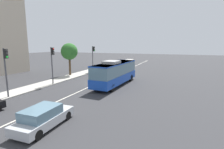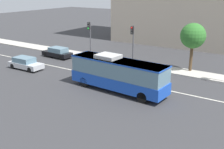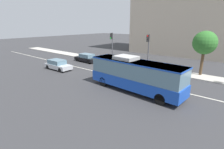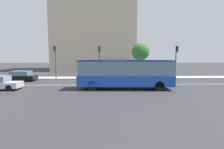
% 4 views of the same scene
% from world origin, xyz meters
% --- Properties ---
extents(ground_plane, '(160.00, 160.00, 0.00)m').
position_xyz_m(ground_plane, '(0.00, 0.00, 0.00)').
color(ground_plane, '#333335').
extents(sidewalk_kerb, '(80.00, 2.68, 0.14)m').
position_xyz_m(sidewalk_kerb, '(0.00, 6.51, 0.07)').
color(sidewalk_kerb, '#B2ADA3').
rests_on(sidewalk_kerb, ground_plane).
extents(lane_centre_line, '(76.00, 0.16, 0.01)m').
position_xyz_m(lane_centre_line, '(0.00, 0.00, 0.01)').
color(lane_centre_line, silver).
rests_on(lane_centre_line, ground_plane).
extents(transit_bus, '(10.12, 3.03, 3.46)m').
position_xyz_m(transit_bus, '(-0.47, -2.78, 1.81)').
color(transit_bus, '#1947B7').
rests_on(transit_bus, ground_plane).
extents(sedan_silver, '(4.56, 1.95, 1.46)m').
position_xyz_m(sedan_silver, '(-13.95, -2.76, 0.72)').
color(sedan_silver, '#B7BABF').
rests_on(sedan_silver, ground_plane).
extents(sedan_black, '(4.55, 1.94, 1.46)m').
position_xyz_m(sedan_black, '(-14.74, 3.62, 0.72)').
color(sedan_black, black).
rests_on(sedan_black, ground_plane).
extents(traffic_light_near_corner, '(0.34, 0.62, 5.20)m').
position_xyz_m(traffic_light_near_corner, '(-3.48, 5.28, 3.56)').
color(traffic_light_near_corner, '#47474C').
rests_on(traffic_light_near_corner, ground_plane).
extents(traffic_light_mid_block, '(0.33, 0.62, 5.20)m').
position_xyz_m(traffic_light_mid_block, '(-10.24, 5.37, 3.56)').
color(traffic_light_mid_block, '#47474C').
rests_on(traffic_light_mid_block, ground_plane).
extents(street_tree_kerbside_left, '(2.93, 2.93, 5.78)m').
position_xyz_m(street_tree_kerbside_left, '(3.30, 7.35, 4.28)').
color(street_tree_kerbside_left, '#4C3823').
rests_on(street_tree_kerbside_left, ground_plane).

